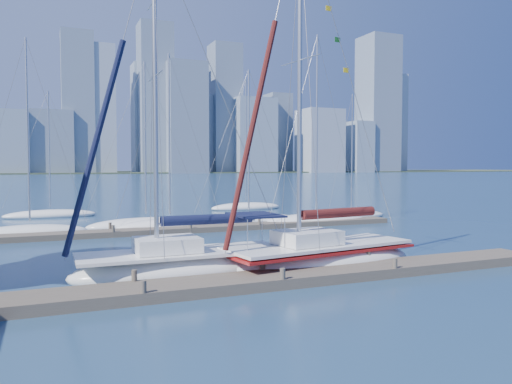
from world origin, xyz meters
name	(u,v)px	position (x,y,z in m)	size (l,w,h in m)	color
ground	(272,285)	(0.00, 0.00, 0.00)	(700.00, 700.00, 0.00)	#17284A
near_dock	(272,279)	(0.00, 0.00, 0.20)	(26.00, 2.00, 0.40)	#4E4539
far_dock	(201,229)	(2.00, 16.00, 0.18)	(30.00, 1.80, 0.36)	#4E4539
far_shore	(59,173)	(0.00, 320.00, 0.00)	(800.00, 100.00, 1.50)	#38472D
sailboat_navy	(182,250)	(-2.79, 2.66, 1.08)	(8.96, 2.94, 14.31)	white
sailboat_maroon	(319,241)	(3.17, 2.01, 1.21)	(9.61, 4.32, 16.02)	white
bg_boat_0	(30,232)	(-8.83, 17.88, 0.26)	(7.42, 4.33, 12.91)	white
bg_boat_1	(146,225)	(-1.23, 19.06, 0.26)	(8.48, 2.70, 12.27)	white
bg_boat_2	(170,226)	(0.21, 17.72, 0.28)	(7.41, 2.47, 12.72)	white
bg_boat_3	(249,220)	(6.65, 18.78, 0.26)	(8.72, 3.71, 12.25)	white
bg_boat_4	(316,220)	(11.56, 16.88, 0.29)	(9.08, 4.04, 14.94)	white
bg_boat_5	(351,215)	(16.51, 19.42, 0.23)	(6.86, 4.33, 10.96)	white
bg_boat_6	(51,215)	(-7.52, 30.09, 0.23)	(7.86, 2.86, 11.31)	white
bg_boat_7	(246,207)	(11.20, 30.75, 0.26)	(7.78, 3.19, 13.77)	white
skyline	(108,115)	(26.73, 290.34, 34.41)	(504.50, 51.31, 116.30)	#8599AC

